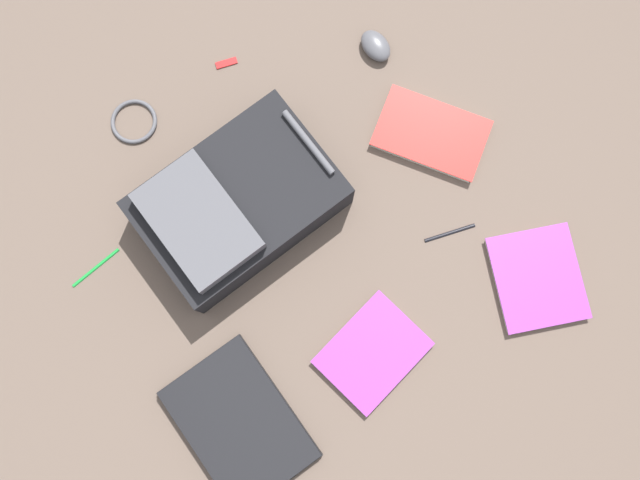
{
  "coord_description": "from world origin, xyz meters",
  "views": [
    {
      "loc": [
        0.26,
        -0.09,
        1.63
      ],
      "look_at": [
        0.02,
        0.04,
        0.02
      ],
      "focal_mm": 37.29,
      "sensor_mm": 36.0,
      "label": 1
    }
  ],
  "objects": [
    {
      "name": "pen_black",
      "position": [
        0.16,
        0.33,
        0.0
      ],
      "size": [
        0.03,
        0.13,
        0.01
      ],
      "primitive_type": "cylinder",
      "rotation": [
        1.57,
        0.0,
        -0.19
      ],
      "color": "black",
      "rests_on": "ground_plane"
    },
    {
      "name": "book_blue",
      "position": [
        0.36,
        0.46,
        0.01
      ],
      "size": [
        0.29,
        0.27,
        0.02
      ],
      "color": "silver",
      "rests_on": "ground_plane"
    },
    {
      "name": "book_manual",
      "position": [
        0.32,
        0.02,
        0.01
      ],
      "size": [
        0.25,
        0.28,
        0.02
      ],
      "color": "silver",
      "rests_on": "ground_plane"
    },
    {
      "name": "computer_mouse",
      "position": [
        -0.36,
        0.41,
        0.02
      ],
      "size": [
        0.1,
        0.07,
        0.04
      ],
      "primitive_type": "ellipsoid",
      "rotation": [
        0.0,
        0.0,
        1.69
      ],
      "color": "#4C4C51",
      "rests_on": "ground_plane"
    },
    {
      "name": "laptop",
      "position": [
        0.31,
        -0.34,
        0.02
      ],
      "size": [
        0.37,
        0.28,
        0.03
      ],
      "color": "black",
      "rests_on": "ground_plane"
    },
    {
      "name": "ground_plane",
      "position": [
        0.0,
        0.0,
        0.0
      ],
      "size": [
        3.57,
        3.57,
        0.0
      ],
      "primitive_type": "plane",
      "color": "brown"
    },
    {
      "name": "backpack",
      "position": [
        -0.14,
        -0.1,
        0.07
      ],
      "size": [
        0.38,
        0.5,
        0.17
      ],
      "color": "black",
      "rests_on": "ground_plane"
    },
    {
      "name": "book_comic",
      "position": [
        -0.08,
        0.42,
        0.01
      ],
      "size": [
        0.32,
        0.31,
        0.02
      ],
      "color": "silver",
      "rests_on": "ground_plane"
    },
    {
      "name": "pen_blue",
      "position": [
        -0.19,
        -0.48,
        0.0
      ],
      "size": [
        0.04,
        0.14,
        0.01
      ],
      "primitive_type": "cylinder",
      "rotation": [
        1.57,
        0.0,
        0.21
      ],
      "color": "#198C33",
      "rests_on": "ground_plane"
    },
    {
      "name": "usb_stick",
      "position": [
        -0.51,
        0.05,
        0.0
      ],
      "size": [
        0.03,
        0.06,
        0.01
      ],
      "primitive_type": "cube",
      "rotation": [
        0.0,
        0.0,
        -0.19
      ],
      "color": "#B21919",
      "rests_on": "ground_plane"
    },
    {
      "name": "cable_coil",
      "position": [
        -0.48,
        -0.23,
        0.01
      ],
      "size": [
        0.12,
        0.12,
        0.01
      ],
      "primitive_type": "torus",
      "color": "#4C4C51",
      "rests_on": "ground_plane"
    }
  ]
}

